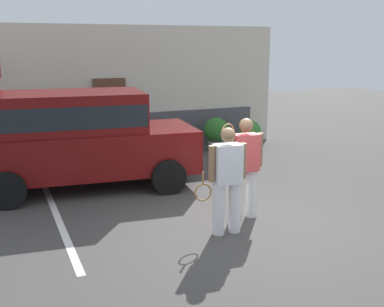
{
  "coord_description": "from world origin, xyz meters",
  "views": [
    {
      "loc": [
        -3.72,
        -6.54,
        3.01
      ],
      "look_at": [
        -0.43,
        1.2,
        1.05
      ],
      "focal_mm": 44.08,
      "sensor_mm": 36.0,
      "label": 1
    }
  ],
  "objects_px": {
    "tennis_player_woman": "(245,167)",
    "potted_plant_by_porch": "(216,132)",
    "tennis_player_man": "(227,180)",
    "potted_plant_secondary": "(250,133)",
    "parked_suv": "(80,135)"
  },
  "relations": [
    {
      "from": "tennis_player_woman",
      "to": "potted_plant_secondary",
      "type": "xyz_separation_m",
      "value": [
        2.88,
        4.8,
        -0.46
      ]
    },
    {
      "from": "tennis_player_man",
      "to": "tennis_player_woman",
      "type": "bearing_deg",
      "value": -137.74
    },
    {
      "from": "tennis_player_man",
      "to": "tennis_player_woman",
      "type": "xyz_separation_m",
      "value": [
        0.61,
        0.5,
        0.03
      ]
    },
    {
      "from": "parked_suv",
      "to": "potted_plant_secondary",
      "type": "distance_m",
      "value": 5.55
    },
    {
      "from": "tennis_player_man",
      "to": "parked_suv",
      "type": "bearing_deg",
      "value": -60.94
    },
    {
      "from": "tennis_player_man",
      "to": "potted_plant_secondary",
      "type": "bearing_deg",
      "value": -120.56
    },
    {
      "from": "potted_plant_by_porch",
      "to": "tennis_player_woman",
      "type": "bearing_deg",
      "value": -110.73
    },
    {
      "from": "parked_suv",
      "to": "potted_plant_by_porch",
      "type": "bearing_deg",
      "value": 32.95
    },
    {
      "from": "parked_suv",
      "to": "tennis_player_man",
      "type": "xyz_separation_m",
      "value": [
        1.7,
        -3.43,
        -0.24
      ]
    },
    {
      "from": "potted_plant_secondary",
      "to": "tennis_player_man",
      "type": "bearing_deg",
      "value": -123.31
    },
    {
      "from": "tennis_player_woman",
      "to": "potted_plant_by_porch",
      "type": "distance_m",
      "value": 5.48
    },
    {
      "from": "tennis_player_man",
      "to": "tennis_player_woman",
      "type": "height_order",
      "value": "tennis_player_woman"
    },
    {
      "from": "tennis_player_woman",
      "to": "potted_plant_by_porch",
      "type": "bearing_deg",
      "value": -109.06
    },
    {
      "from": "tennis_player_man",
      "to": "tennis_player_woman",
      "type": "relative_size",
      "value": 0.98
    },
    {
      "from": "tennis_player_man",
      "to": "potted_plant_by_porch",
      "type": "bearing_deg",
      "value": -111.61
    }
  ]
}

